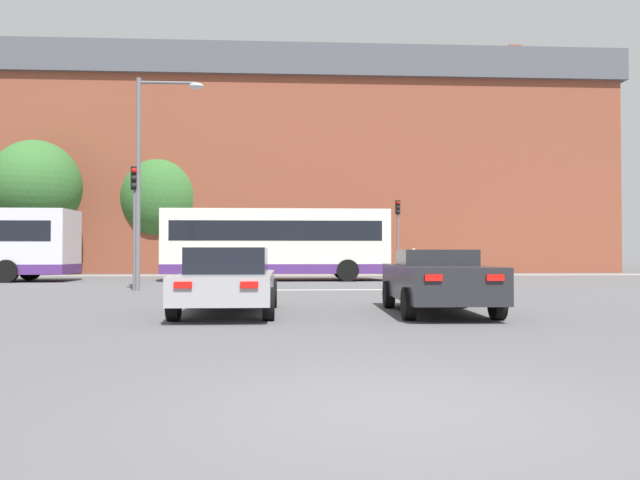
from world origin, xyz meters
name	(u,v)px	position (x,y,z in m)	size (l,w,h in m)	color
ground_plane	(397,409)	(0.00, 0.00, 0.00)	(400.00, 400.00, 0.00)	#545456
stop_line_strip	(311,290)	(0.00, 16.60, 0.00)	(9.27, 0.30, 0.01)	silver
far_pavement	(301,275)	(0.00, 30.83, 0.01)	(70.30, 2.50, 0.01)	gray
brick_civic_building	(311,173)	(1.08, 41.61, 7.33)	(40.37, 16.02, 16.37)	brown
car_saloon_left	(228,280)	(-2.14, 8.25, 0.72)	(2.04, 4.63, 1.41)	#9E9EA3
car_roadster_right	(438,280)	(2.36, 8.07, 0.71)	(2.04, 4.44, 1.37)	#232328
bus_crossing_lead	(277,243)	(-1.31, 24.00, 1.77)	(10.40, 2.65, 3.30)	silver
traffic_light_near_left	(135,207)	(-6.09, 16.52, 2.86)	(0.26, 0.31, 4.27)	slate
traffic_light_far_right	(398,225)	(5.59, 30.36, 2.90)	(0.26, 0.31, 4.32)	slate
street_lamp_junction	(150,160)	(-5.58, 16.51, 4.49)	(2.30, 0.36, 7.34)	slate
pedestrian_waiting	(339,256)	(2.24, 31.33, 1.10)	(0.37, 0.46, 1.85)	brown
pedestrian_walking_east	(414,259)	(6.76, 31.61, 0.90)	(0.45, 0.33, 1.56)	brown
tree_by_building	(162,200)	(-8.86, 35.67, 4.75)	(5.74, 5.74, 7.77)	#4C3823
tree_kerbside	(36,187)	(-15.06, 30.96, 5.04)	(5.04, 5.04, 7.69)	#4C3823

